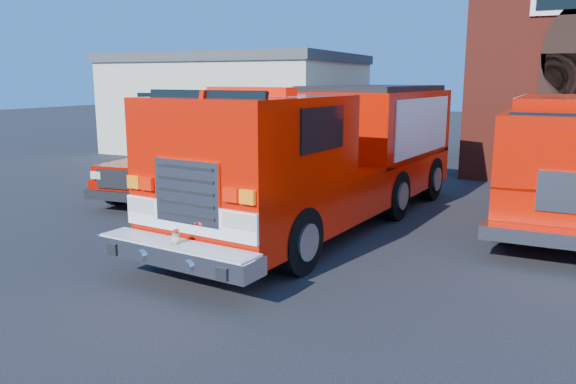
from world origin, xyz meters
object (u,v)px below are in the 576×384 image
at_px(fire_engine, 330,153).
at_px(pickup_truck, 182,163).
at_px(side_building, 240,102).
at_px(secondary_truck, 571,153).

xyz_separation_m(fire_engine, pickup_truck, (-5.05, 1.37, -0.72)).
height_order(side_building, fire_engine, side_building).
relative_size(side_building, pickup_truck, 1.72).
distance_m(side_building, secondary_truck, 15.88).
xyz_separation_m(side_building, fire_engine, (8.65, -11.15, -0.59)).
distance_m(pickup_truck, secondary_truck, 10.16).
bearing_deg(side_building, secondary_truck, -30.96).
height_order(pickup_truck, secondary_truck, secondary_truck).
distance_m(side_building, pickup_truck, 10.50).
bearing_deg(secondary_truck, pickup_truck, -170.81).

